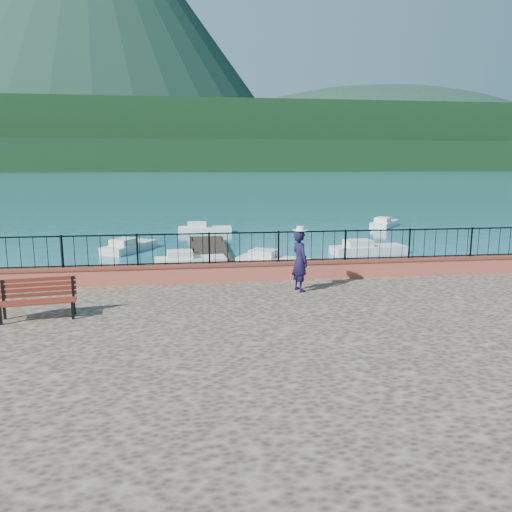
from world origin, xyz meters
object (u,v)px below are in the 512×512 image
object	(u,v)px
boat_0	(191,258)
boat_5	(384,222)
boat_1	(274,258)
boat_4	(205,227)
boat_3	(130,244)
person	(300,261)
park_bench	(39,307)
boat_2	(368,246)

from	to	relation	value
boat_0	boat_5	size ratio (longest dim) A/B	0.93
boat_1	boat_4	bearing A→B (deg)	134.38
boat_3	boat_4	distance (m)	8.28
person	boat_5	bearing A→B (deg)	-44.32
park_bench	person	world-z (taller)	person
park_bench	boat_4	xyz separation A→B (m)	(4.88, 23.30, -1.09)
boat_0	boat_4	xyz separation A→B (m)	(1.16, 11.70, 0.00)
boat_5	person	bearing A→B (deg)	-170.04
park_bench	boat_1	distance (m)	13.46
boat_2	boat_4	world-z (taller)	same
boat_0	boat_2	size ratio (longest dim) A/B	0.82
park_bench	boat_0	bearing A→B (deg)	64.70
park_bench	boat_3	distance (m)	16.41
person	boat_3	bearing A→B (deg)	7.09
person	boat_3	world-z (taller)	person
boat_2	boat_0	bearing A→B (deg)	-174.13
person	boat_0	distance (m)	10.46
boat_0	boat_5	distance (m)	20.17
boat_3	boat_5	size ratio (longest dim) A/B	1.04
park_bench	boat_4	world-z (taller)	park_bench
park_bench	boat_2	size ratio (longest dim) A/B	0.44
boat_2	boat_1	bearing A→B (deg)	-161.30
park_bench	boat_0	xyz separation A→B (m)	(3.72, 11.61, -1.09)
person	boat_5	distance (m)	26.15
boat_1	park_bench	bearing A→B (deg)	-93.21
person	boat_5	size ratio (longest dim) A/B	0.50
boat_4	boat_5	world-z (taller)	same
boat_2	person	bearing A→B (deg)	-125.39
boat_3	boat_4	world-z (taller)	same
boat_1	boat_0	bearing A→B (deg)	-156.89
boat_0	boat_3	distance (m)	5.83
boat_0	boat_1	size ratio (longest dim) A/B	0.97
park_bench	person	xyz separation A→B (m)	(6.79, 1.75, 0.60)
boat_1	boat_2	bearing A→B (deg)	56.69
boat_0	boat_3	world-z (taller)	same
park_bench	person	bearing A→B (deg)	6.95
boat_0	boat_2	distance (m)	9.93
boat_2	boat_5	xyz separation A→B (m)	(5.49, 11.16, 0.00)
boat_1	boat_5	world-z (taller)	same
park_bench	boat_3	size ratio (longest dim) A/B	0.48
boat_5	boat_2	bearing A→B (deg)	-168.57
boat_1	boat_4	size ratio (longest dim) A/B	0.92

